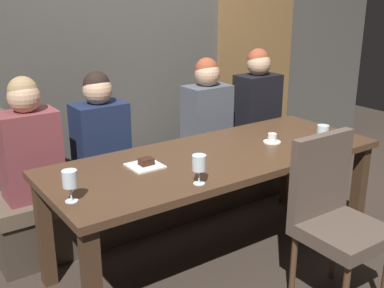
% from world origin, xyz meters
% --- Properties ---
extents(ground, '(9.00, 9.00, 0.00)m').
position_xyz_m(ground, '(0.00, 0.00, 0.00)').
color(ground, '#382D26').
extents(back_wall_tiled, '(6.00, 0.12, 3.00)m').
position_xyz_m(back_wall_tiled, '(0.00, 1.22, 1.50)').
color(back_wall_tiled, '#4C4944').
rests_on(back_wall_tiled, ground).
extents(arched_door, '(0.90, 0.05, 2.55)m').
position_xyz_m(arched_door, '(1.35, 1.15, 1.36)').
color(arched_door, olive).
rests_on(arched_door, ground).
extents(dining_table, '(2.20, 0.84, 0.74)m').
position_xyz_m(dining_table, '(0.00, 0.00, 0.65)').
color(dining_table, '#412B1C').
rests_on(dining_table, ground).
extents(banquette_bench, '(2.50, 0.44, 0.45)m').
position_xyz_m(banquette_bench, '(0.00, 0.70, 0.23)').
color(banquette_bench, '#40352A').
rests_on(banquette_bench, ground).
extents(chair_near_side, '(0.45, 0.45, 0.98)m').
position_xyz_m(chair_near_side, '(0.27, -0.72, 0.56)').
color(chair_near_side, '#4C3321').
rests_on(chair_near_side, ground).
extents(diner_redhead, '(0.36, 0.24, 0.79)m').
position_xyz_m(diner_redhead, '(-0.97, 0.68, 0.82)').
color(diner_redhead, brown).
rests_on(diner_redhead, banquette_bench).
extents(diner_bearded, '(0.36, 0.24, 0.77)m').
position_xyz_m(diner_bearded, '(-0.48, 0.71, 0.81)').
color(diner_bearded, '#192342').
rests_on(diner_bearded, banquette_bench).
extents(diner_far_end, '(0.36, 0.24, 0.78)m').
position_xyz_m(diner_far_end, '(0.46, 0.72, 0.82)').
color(diner_far_end, '#4C515B').
rests_on(diner_far_end, banquette_bench).
extents(diner_near_end, '(0.36, 0.24, 0.82)m').
position_xyz_m(diner_near_end, '(0.96, 0.68, 0.84)').
color(diner_near_end, black).
rests_on(diner_near_end, banquette_bench).
extents(wine_glass_near_right, '(0.08, 0.08, 0.16)m').
position_xyz_m(wine_glass_near_right, '(-1.02, -0.14, 0.86)').
color(wine_glass_near_right, silver).
rests_on(wine_glass_near_right, dining_table).
extents(wine_glass_end_right, '(0.08, 0.08, 0.16)m').
position_xyz_m(wine_glass_end_right, '(-0.37, -0.32, 0.85)').
color(wine_glass_end_right, silver).
rests_on(wine_glass_end_right, dining_table).
extents(wine_glass_center_front, '(0.08, 0.08, 0.16)m').
position_xyz_m(wine_glass_center_front, '(0.62, -0.31, 0.86)').
color(wine_glass_center_front, silver).
rests_on(wine_glass_center_front, dining_table).
extents(espresso_cup, '(0.12, 0.12, 0.06)m').
position_xyz_m(espresso_cup, '(0.46, -0.02, 0.77)').
color(espresso_cup, white).
rests_on(espresso_cup, dining_table).
extents(dessert_plate, '(0.19, 0.19, 0.05)m').
position_xyz_m(dessert_plate, '(-0.48, 0.08, 0.75)').
color(dessert_plate, white).
rests_on(dessert_plate, dining_table).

